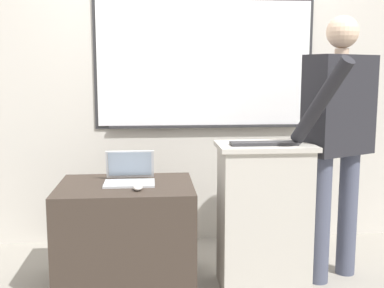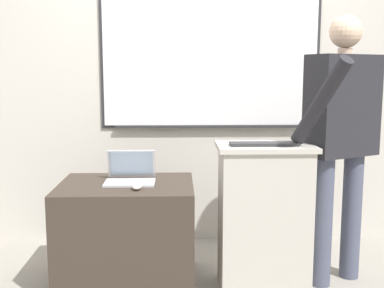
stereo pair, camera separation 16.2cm
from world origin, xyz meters
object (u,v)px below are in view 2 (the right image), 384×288
Objects in this scene: laptop at (131,173)px; wireless_keyboard at (264,144)px; lectern_podium at (264,217)px; person_presenter at (342,129)px; computer_mouse_by_laptop at (137,187)px; side_desk at (127,234)px.

wireless_keyboard reaches higher than laptop.
lectern_podium is 2.93× the size of laptop.
person_presenter is 17.57× the size of computer_mouse_by_laptop.
laptop is at bearing 169.90° from lectern_podium.
computer_mouse_by_laptop is at bearing -75.50° from laptop.
side_desk is at bearing -111.46° from laptop.
lectern_podium is at bearing -10.10° from laptop.
side_desk is 0.50× the size of person_presenter.
laptop is 0.89m from wireless_keyboard.
laptop is at bearing 166.40° from wireless_keyboard.
side_desk is at bearing 152.91° from person_presenter.
person_presenter is 0.55m from wireless_keyboard.
lectern_podium is at bearing 162.39° from person_presenter.
computer_mouse_by_laptop is (0.06, -0.22, -0.04)m from laptop.
wireless_keyboard is 4.16× the size of computer_mouse_by_laptop.
computer_mouse_by_laptop is at bearing -175.04° from lectern_podium.
person_presenter is 4.22× the size of wireless_keyboard.
lectern_podium is 1.09× the size of side_desk.
wireless_keyboard is (-0.53, -0.13, -0.07)m from person_presenter.
laptop is at bearing 104.50° from computer_mouse_by_laptop.
wireless_keyboard is 0.83m from computer_mouse_by_laptop.
wireless_keyboard reaches higher than lectern_podium.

